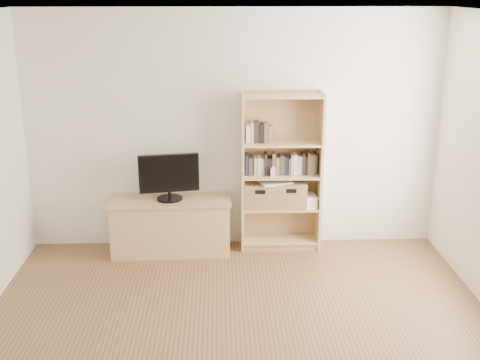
{
  "coord_description": "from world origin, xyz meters",
  "views": [
    {
      "loc": [
        -0.15,
        -3.87,
        2.79
      ],
      "look_at": [
        0.05,
        1.9,
        0.93
      ],
      "focal_mm": 45.0,
      "sensor_mm": 36.0,
      "label": 1
    }
  ],
  "objects_px": {
    "baby_monitor": "(273,173)",
    "laptop": "(276,182)",
    "basket_left": "(260,195)",
    "tv_stand": "(171,226)",
    "bookshelf": "(281,172)",
    "television": "(169,177)",
    "basket_right": "(290,194)"
  },
  "relations": [
    {
      "from": "bookshelf",
      "to": "basket_left",
      "type": "distance_m",
      "value": 0.34
    },
    {
      "from": "bookshelf",
      "to": "television",
      "type": "height_order",
      "value": "bookshelf"
    },
    {
      "from": "bookshelf",
      "to": "basket_left",
      "type": "relative_size",
      "value": 5.25
    },
    {
      "from": "baby_monitor",
      "to": "laptop",
      "type": "distance_m",
      "value": 0.16
    },
    {
      "from": "baby_monitor",
      "to": "basket_left",
      "type": "distance_m",
      "value": 0.33
    },
    {
      "from": "television",
      "to": "basket_right",
      "type": "bearing_deg",
      "value": -5.58
    },
    {
      "from": "television",
      "to": "laptop",
      "type": "distance_m",
      "value": 1.15
    },
    {
      "from": "bookshelf",
      "to": "basket_right",
      "type": "distance_m",
      "value": 0.27
    },
    {
      "from": "tv_stand",
      "to": "basket_right",
      "type": "relative_size",
      "value": 3.69
    },
    {
      "from": "television",
      "to": "bookshelf",
      "type": "bearing_deg",
      "value": -5.03
    },
    {
      "from": "baby_monitor",
      "to": "basket_right",
      "type": "xyz_separation_m",
      "value": [
        0.2,
        0.09,
        -0.28
      ]
    },
    {
      "from": "bookshelf",
      "to": "laptop",
      "type": "height_order",
      "value": "bookshelf"
    },
    {
      "from": "bookshelf",
      "to": "laptop",
      "type": "relative_size",
      "value": 5.2
    },
    {
      "from": "baby_monitor",
      "to": "tv_stand",
      "type": "bearing_deg",
      "value": -175.62
    },
    {
      "from": "bookshelf",
      "to": "baby_monitor",
      "type": "bearing_deg",
      "value": -135.0
    },
    {
      "from": "tv_stand",
      "to": "baby_monitor",
      "type": "distance_m",
      "value": 1.27
    },
    {
      "from": "bookshelf",
      "to": "laptop",
      "type": "bearing_deg",
      "value": -163.05
    },
    {
      "from": "tv_stand",
      "to": "bookshelf",
      "type": "distance_m",
      "value": 1.34
    },
    {
      "from": "basket_left",
      "to": "television",
      "type": "bearing_deg",
      "value": -173.6
    },
    {
      "from": "bookshelf",
      "to": "baby_monitor",
      "type": "height_order",
      "value": "bookshelf"
    },
    {
      "from": "tv_stand",
      "to": "bookshelf",
      "type": "relative_size",
      "value": 0.73
    },
    {
      "from": "tv_stand",
      "to": "laptop",
      "type": "bearing_deg",
      "value": 1.01
    },
    {
      "from": "television",
      "to": "baby_monitor",
      "type": "relative_size",
      "value": 6.47
    },
    {
      "from": "bookshelf",
      "to": "baby_monitor",
      "type": "distance_m",
      "value": 0.14
    },
    {
      "from": "bookshelf",
      "to": "basket_left",
      "type": "xyz_separation_m",
      "value": [
        -0.23,
        -0.0,
        -0.25
      ]
    },
    {
      "from": "television",
      "to": "laptop",
      "type": "height_order",
      "value": "television"
    },
    {
      "from": "tv_stand",
      "to": "television",
      "type": "height_order",
      "value": "television"
    },
    {
      "from": "tv_stand",
      "to": "television",
      "type": "distance_m",
      "value": 0.57
    },
    {
      "from": "bookshelf",
      "to": "basket_left",
      "type": "height_order",
      "value": "bookshelf"
    },
    {
      "from": "tv_stand",
      "to": "basket_left",
      "type": "height_order",
      "value": "basket_left"
    },
    {
      "from": "laptop",
      "to": "basket_left",
      "type": "bearing_deg",
      "value": 160.02
    },
    {
      "from": "tv_stand",
      "to": "basket_right",
      "type": "bearing_deg",
      "value": 1.17
    }
  ]
}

